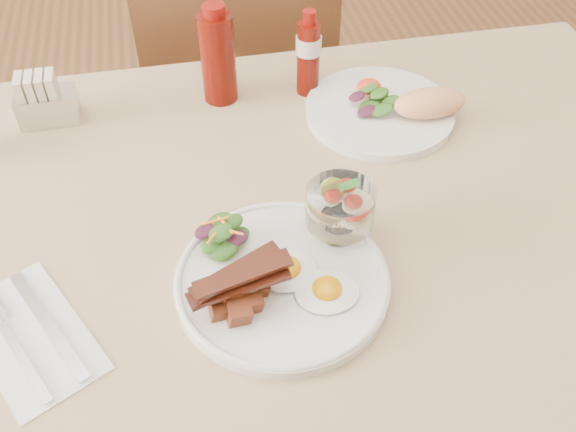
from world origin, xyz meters
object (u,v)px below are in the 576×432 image
at_px(chair_far, 237,90).
at_px(ketchup_bottle, 218,57).
at_px(second_plate, 391,108).
at_px(sugar_caddy, 45,102).
at_px(main_plate, 282,282).
at_px(hot_sauce_bottle, 308,54).
at_px(table, 294,256).
at_px(fruit_cup, 340,207).

distance_m(chair_far, ketchup_bottle, 0.47).
xyz_separation_m(chair_far, second_plate, (0.21, -0.46, 0.24)).
bearing_deg(sugar_caddy, main_plate, -53.88).
relative_size(second_plate, hot_sauce_bottle, 1.70).
height_order(table, chair_far, chair_far).
xyz_separation_m(table, main_plate, (-0.04, -0.12, 0.10)).
bearing_deg(second_plate, main_plate, -127.89).
distance_m(main_plate, sugar_caddy, 0.53).
xyz_separation_m(main_plate, hot_sauce_bottle, (0.13, 0.42, 0.07)).
bearing_deg(sugar_caddy, table, -40.93).
distance_m(table, second_plate, 0.31).
bearing_deg(hot_sauce_bottle, ketchup_bottle, 175.87).
height_order(table, ketchup_bottle, ketchup_bottle).
bearing_deg(fruit_cup, chair_far, 93.85).
height_order(chair_far, second_plate, chair_far).
bearing_deg(main_plate, ketchup_bottle, 93.19).
height_order(chair_far, main_plate, chair_far).
height_order(table, second_plate, second_plate).
distance_m(chair_far, sugar_caddy, 0.57).
relative_size(chair_far, sugar_caddy, 9.50).
height_order(table, sugar_caddy, sugar_caddy).
bearing_deg(ketchup_bottle, second_plate, -22.13).
height_order(second_plate, ketchup_bottle, ketchup_bottle).
distance_m(hot_sauce_bottle, sugar_caddy, 0.45).
relative_size(table, chair_far, 1.43).
bearing_deg(main_plate, fruit_cup, 34.04).
relative_size(chair_far, second_plate, 3.54).
bearing_deg(chair_far, main_plate, -93.07).
xyz_separation_m(fruit_cup, hot_sauce_bottle, (0.04, 0.36, 0.01)).
height_order(ketchup_bottle, sugar_caddy, ketchup_bottle).
bearing_deg(fruit_cup, ketchup_bottle, 107.07).
relative_size(chair_far, hot_sauce_bottle, 6.01).
bearing_deg(ketchup_bottle, sugar_caddy, -178.21).
bearing_deg(hot_sauce_bottle, main_plate, -106.95).
height_order(fruit_cup, sugar_caddy, fruit_cup).
height_order(main_plate, hot_sauce_bottle, hot_sauce_bottle).
xyz_separation_m(chair_far, fruit_cup, (0.05, -0.72, 0.29)).
distance_m(second_plate, hot_sauce_bottle, 0.17).
xyz_separation_m(table, second_plate, (0.21, 0.20, 0.11)).
bearing_deg(sugar_caddy, fruit_cup, -42.37).
height_order(main_plate, second_plate, second_plate).
distance_m(table, chair_far, 0.68).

